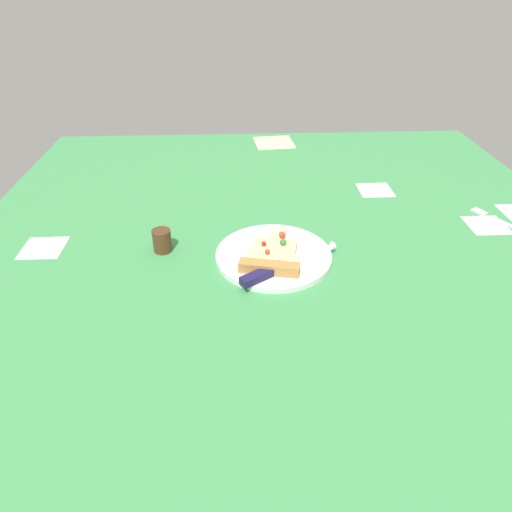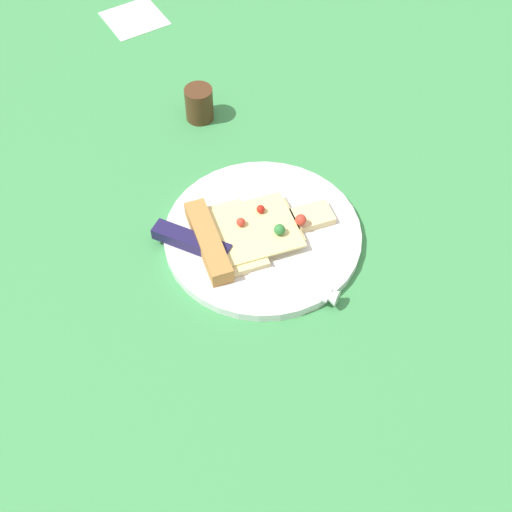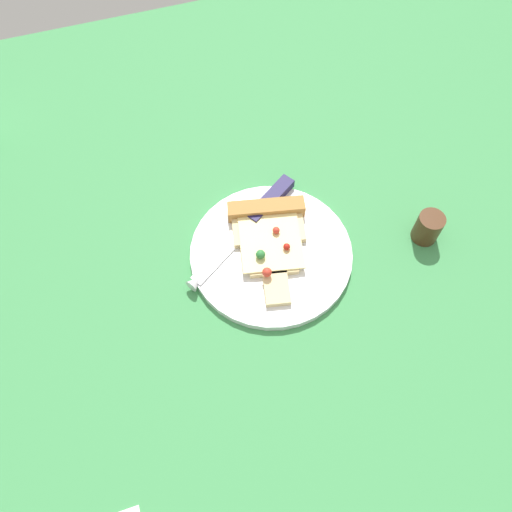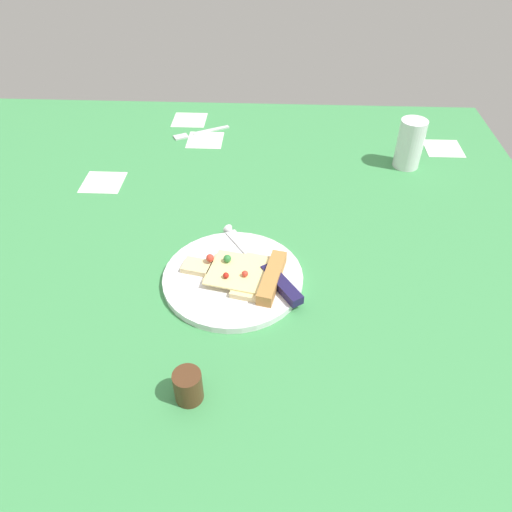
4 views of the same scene
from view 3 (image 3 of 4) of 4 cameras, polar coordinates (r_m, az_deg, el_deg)
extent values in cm
cube|color=#3D8C4C|center=(74.92, 1.84, -6.61)|extent=(145.70, 145.70, 3.00)
cylinder|color=silver|center=(77.05, 1.71, 0.30)|extent=(24.57, 24.57, 1.25)
cube|color=beige|center=(78.13, 1.38, 3.25)|extent=(8.17, 12.01, 1.00)
cube|color=beige|center=(75.34, 1.87, -0.26)|extent=(6.98, 8.21, 1.00)
cube|color=beige|center=(73.08, 2.34, -3.67)|extent=(5.84, 4.61, 1.00)
cube|color=#EDD88C|center=(76.01, 1.65, 1.62)|extent=(11.70, 11.09, 0.30)
cube|color=#B27A3D|center=(79.27, 1.14, 5.30)|extent=(5.05, 12.28, 2.20)
sphere|color=red|center=(76.29, 2.28, 2.91)|extent=(1.09, 1.09, 1.09)
sphere|color=red|center=(72.53, 1.24, -1.83)|extent=(1.40, 1.40, 1.40)
sphere|color=#2D7A38|center=(73.91, 0.51, 0.18)|extent=(1.40, 1.40, 1.40)
sphere|color=#B21E14|center=(74.90, 3.47, 1.05)|extent=(1.04, 1.04, 1.04)
cube|color=silver|center=(76.25, -3.86, 0.25)|extent=(8.35, 11.08, 0.30)
cone|color=silver|center=(74.39, -6.83, -2.92)|extent=(2.78, 2.78, 2.00)
cube|color=#1E1947|center=(80.66, 1.62, 6.32)|extent=(7.40, 9.53, 1.60)
cylinder|color=#4C2D19|center=(81.51, 18.78, 3.06)|extent=(3.99, 3.99, 5.03)
camera|label=1|loc=(1.16, -12.13, 52.69)|focal=31.14mm
camera|label=2|loc=(0.74, -66.54, 39.26)|focal=50.63mm
camera|label=4|loc=(0.87, 56.88, 36.19)|focal=34.14mm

